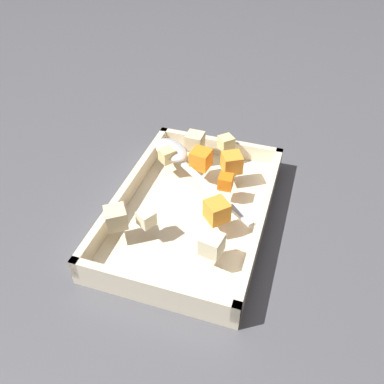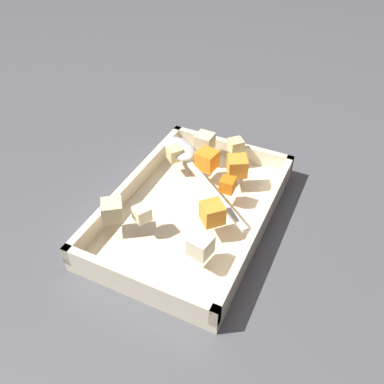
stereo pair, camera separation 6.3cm
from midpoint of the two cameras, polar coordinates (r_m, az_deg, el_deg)
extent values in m
plane|color=#4C4C51|center=(0.66, 1.32, -4.44)|extent=(4.00, 4.00, 0.00)
cube|color=beige|center=(0.66, 2.72, -3.30)|extent=(0.35, 0.24, 0.01)
cube|color=beige|center=(0.63, 12.28, -4.82)|extent=(0.35, 0.01, 0.03)
cube|color=beige|center=(0.69, -5.85, 0.94)|extent=(0.35, 0.01, 0.03)
cube|color=beige|center=(0.55, -4.49, -12.86)|extent=(0.01, 0.24, 0.03)
cube|color=beige|center=(0.77, 7.82, 5.96)|extent=(0.01, 0.24, 0.03)
cube|color=orange|center=(0.59, 5.95, -3.08)|extent=(0.04, 0.04, 0.03)
cube|color=orange|center=(0.69, 4.66, 4.49)|extent=(0.04, 0.04, 0.03)
cube|color=orange|center=(0.65, 7.82, 0.91)|extent=(0.02, 0.02, 0.02)
cube|color=orange|center=(0.68, 9.05, 3.53)|extent=(0.04, 0.04, 0.03)
cube|color=beige|center=(0.55, 4.54, -7.71)|extent=(0.03, 0.03, 0.03)
cube|color=beige|center=(0.73, 4.27, 6.97)|extent=(0.03, 0.03, 0.03)
cube|color=beige|center=(0.59, -4.09, -3.19)|extent=(0.03, 0.03, 0.02)
cube|color=#E0CC89|center=(0.74, 8.68, 6.38)|extent=(0.03, 0.03, 0.02)
cube|color=#E0CC89|center=(0.71, 0.08, 5.32)|extent=(0.03, 0.03, 0.02)
cube|color=beige|center=(0.60, -8.24, -2.70)|extent=(0.04, 0.04, 0.03)
ellipsoid|color=silver|center=(0.72, 0.79, 6.04)|extent=(0.08, 0.09, 0.02)
cube|color=silver|center=(0.64, 6.08, -0.38)|extent=(0.12, 0.15, 0.01)
camera|label=1|loc=(0.03, -87.13, 2.51)|focal=37.84mm
camera|label=2|loc=(0.03, 92.87, -2.51)|focal=37.84mm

